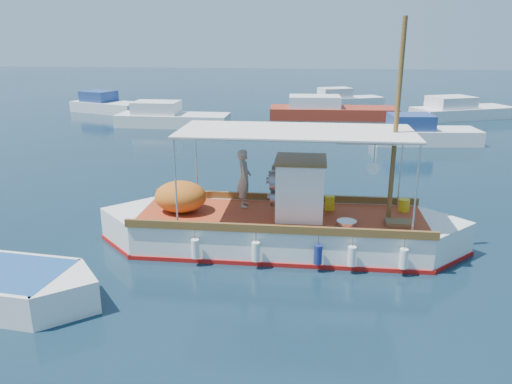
# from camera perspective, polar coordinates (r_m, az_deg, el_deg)

# --- Properties ---
(ground) EXTENTS (160.00, 160.00, 0.00)m
(ground) POSITION_cam_1_polar(r_m,az_deg,el_deg) (14.52, 3.63, -5.72)
(ground) COLOR black
(ground) RESTS_ON ground
(fishing_caique) EXTENTS (10.45, 2.95, 6.37)m
(fishing_caique) POSITION_cam_1_polar(r_m,az_deg,el_deg) (14.01, 2.54, -4.12)
(fishing_caique) COLOR white
(fishing_caique) RESTS_ON ground
(bg_boat_nw) EXTENTS (7.27, 2.43, 1.80)m
(bg_boat_nw) POSITION_cam_1_polar(r_m,az_deg,el_deg) (33.60, -9.84, 8.27)
(bg_boat_nw) COLOR silver
(bg_boat_nw) RESTS_ON ground
(bg_boat_n) EXTENTS (9.12, 3.22, 1.80)m
(bg_boat_n) POSITION_cam_1_polar(r_m,az_deg,el_deg) (36.68, 8.34, 9.10)
(bg_boat_n) COLOR maroon
(bg_boat_n) RESTS_ON ground
(bg_boat_ne) EXTENTS (5.90, 2.77, 1.80)m
(bg_boat_ne) POSITION_cam_1_polar(r_m,az_deg,el_deg) (29.16, 18.43, 6.26)
(bg_boat_ne) COLOR silver
(bg_boat_ne) RESTS_ON ground
(bg_boat_e) EXTENTS (7.71, 5.24, 1.80)m
(bg_boat_e) POSITION_cam_1_polar(r_m,az_deg,el_deg) (39.09, 22.30, 8.50)
(bg_boat_e) COLOR silver
(bg_boat_e) RESTS_ON ground
(bg_boat_far_w) EXTENTS (6.18, 4.11, 1.80)m
(bg_boat_far_w) POSITION_cam_1_polar(r_m,az_deg,el_deg) (41.09, -16.76, 9.43)
(bg_boat_far_w) COLOR silver
(bg_boat_far_w) RESTS_ON ground
(bg_boat_far_n) EXTENTS (6.56, 4.33, 1.80)m
(bg_boat_far_n) POSITION_cam_1_polar(r_m,az_deg,el_deg) (42.84, 9.89, 10.20)
(bg_boat_far_n) COLOR silver
(bg_boat_far_n) RESTS_ON ground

